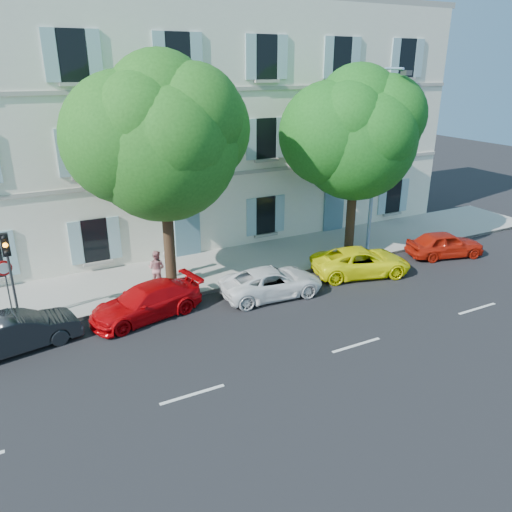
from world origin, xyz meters
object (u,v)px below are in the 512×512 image
car_white_coupe (272,282)px  tree_right (356,140)px  traffic_light (8,259)px  pedestrian_a (169,258)px  car_red_hatchback (445,244)px  street_lamp (378,153)px  car_dark_sedan (19,332)px  car_yellow_supercar (361,262)px  tree_left (163,146)px  road_sign (6,278)px  car_red_coupe (146,302)px  pedestrian_b (157,268)px

car_white_coupe → tree_right: (5.82, 2.42, 5.14)m
tree_right → traffic_light: size_ratio=2.50×
pedestrian_a → car_red_hatchback: bearing=138.7°
street_lamp → pedestrian_a: (-10.02, 1.60, -4.09)m
car_dark_sedan → car_yellow_supercar: (14.35, -0.17, -0.02)m
tree_left → car_white_coupe: bearing=-36.9°
street_lamp → road_sign: bearing=179.3°
traffic_light → street_lamp: (16.32, 0.00, 2.46)m
car_yellow_supercar → pedestrian_a: bearing=81.3°
car_dark_sedan → car_red_coupe: 4.46m
car_white_coupe → road_sign: (-9.73, 2.15, 1.30)m
car_yellow_supercar → tree_right: tree_right is taller
car_white_coupe → pedestrian_a: pedestrian_a is taller
car_red_coupe → car_dark_sedan: bearing=-98.0°
road_sign → pedestrian_b: 5.82m
street_lamp → pedestrian_a: bearing=170.9°
car_red_hatchback → traffic_light: traffic_light is taller
pedestrian_a → pedestrian_b: pedestrian_a is taller
car_white_coupe → tree_right: bearing=-63.4°
pedestrian_b → car_red_coupe: bearing=107.7°
tree_left → road_sign: tree_left is taller
car_white_coupe → pedestrian_b: 4.95m
car_red_hatchback → tree_right: (-4.12, 2.43, 5.08)m
tree_right → pedestrian_a: bearing=173.0°
car_white_coupe → car_red_hatchback: bearing=-86.0°
car_dark_sedan → road_sign: 2.28m
road_sign → pedestrian_a: 6.69m
tree_left → pedestrian_a: 5.14m
car_white_coupe → tree_left: tree_left is taller
tree_right → car_yellow_supercar: bearing=-115.1°
car_red_hatchback → pedestrian_b: pedestrian_b is taller
car_white_coupe → car_dark_sedan: bearing=92.6°
tree_left → pedestrian_b: bearing=157.6°
car_red_coupe → pedestrian_b: size_ratio=2.74×
car_red_coupe → street_lamp: (11.95, 1.40, 4.50)m
car_dark_sedan → traffic_light: (0.08, 1.69, 2.02)m
car_red_coupe → pedestrian_a: 3.59m
car_red_hatchback → tree_right: 6.98m
car_red_coupe → car_white_coupe: bearing=72.3°
car_yellow_supercar → car_red_hatchback: car_red_hatchback is taller
pedestrian_b → traffic_light: bearing=53.1°
car_red_coupe → street_lamp: bearing=84.9°
car_yellow_supercar → car_red_hatchback: bearing=-76.2°
car_yellow_supercar → road_sign: size_ratio=1.87×
car_yellow_supercar → pedestrian_b: pedestrian_b is taller
car_red_coupe → car_yellow_supercar: 9.90m
traffic_light → street_lamp: 16.51m
tree_left → pedestrian_b: size_ratio=5.79×
car_dark_sedan → street_lamp: (16.40, 1.69, 4.49)m
traffic_light → road_sign: bearing=131.8°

